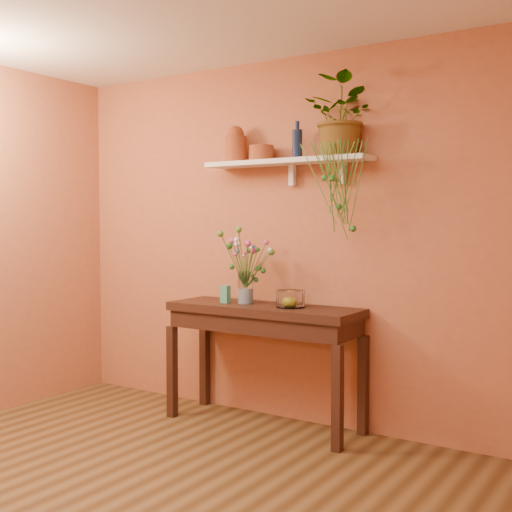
% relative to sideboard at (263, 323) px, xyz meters
% --- Properties ---
extents(room, '(4.04, 4.04, 2.70)m').
position_rel_sideboard_xyz_m(room, '(0.06, -1.75, 0.60)').
color(room, brown).
rests_on(room, ground).
extents(sideboard, '(1.45, 0.47, 0.88)m').
position_rel_sideboard_xyz_m(sideboard, '(0.00, 0.00, 0.00)').
color(sideboard, '#361D14').
rests_on(sideboard, ground).
extents(wall_shelf, '(1.30, 0.24, 0.19)m').
position_rel_sideboard_xyz_m(wall_shelf, '(0.12, 0.13, 1.16)').
color(wall_shelf, white).
rests_on(wall_shelf, room).
extents(terracotta_jug, '(0.21, 0.21, 0.28)m').
position_rel_sideboard_xyz_m(terracotta_jug, '(-0.33, 0.13, 1.32)').
color(terracotta_jug, '#9D431F').
rests_on(terracotta_jug, wall_shelf).
extents(terracotta_pot, '(0.24, 0.24, 0.11)m').
position_rel_sideboard_xyz_m(terracotta_pot, '(-0.09, 0.12, 1.24)').
color(terracotta_pot, '#9D431F').
rests_on(terracotta_pot, wall_shelf).
extents(blue_bottle, '(0.08, 0.08, 0.27)m').
position_rel_sideboard_xyz_m(blue_bottle, '(0.20, 0.14, 1.29)').
color(blue_bottle, '#12213F').
rests_on(blue_bottle, wall_shelf).
extents(spider_plant, '(0.59, 0.54, 0.54)m').
position_rel_sideboard_xyz_m(spider_plant, '(0.56, 0.14, 1.45)').
color(spider_plant, '#286824').
rests_on(spider_plant, wall_shelf).
extents(plant_fronds, '(0.52, 0.33, 0.66)m').
position_rel_sideboard_xyz_m(plant_fronds, '(0.59, -0.01, 0.97)').
color(plant_fronds, '#286824').
rests_on(plant_fronds, wall_shelf).
extents(glass_vase, '(0.11, 0.11, 0.24)m').
position_rel_sideboard_xyz_m(glass_vase, '(-0.16, 0.01, 0.23)').
color(glass_vase, white).
rests_on(glass_vase, sideboard).
extents(bouquet, '(0.35, 0.36, 0.46)m').
position_rel_sideboard_xyz_m(bouquet, '(-0.15, 0.00, 0.51)').
color(bouquet, '#386B28').
rests_on(bouquet, glass_vase).
extents(glass_bowl, '(0.20, 0.20, 0.12)m').
position_rel_sideboard_xyz_m(glass_bowl, '(0.22, 0.00, 0.18)').
color(glass_bowl, white).
rests_on(glass_bowl, sideboard).
extents(lemon, '(0.07, 0.07, 0.07)m').
position_rel_sideboard_xyz_m(lemon, '(0.22, -0.00, 0.17)').
color(lemon, yellow).
rests_on(lemon, glass_bowl).
extents(carton, '(0.07, 0.05, 0.13)m').
position_rel_sideboard_xyz_m(carton, '(-0.31, -0.04, 0.19)').
color(carton, teal).
rests_on(carton, sideboard).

